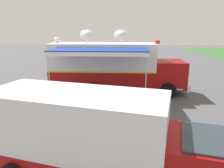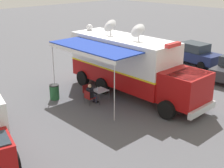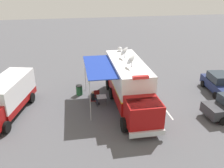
% 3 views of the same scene
% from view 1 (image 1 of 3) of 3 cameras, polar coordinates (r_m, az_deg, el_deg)
% --- Properties ---
extents(ground_plane, '(100.00, 100.00, 0.00)m').
position_cam_1_polar(ground_plane, '(15.90, -2.36, -2.05)').
color(ground_plane, '#515156').
extents(lot_stripe, '(0.20, 4.80, 0.01)m').
position_cam_1_polar(lot_stripe, '(18.45, 2.39, 0.23)').
color(lot_stripe, silver).
rests_on(lot_stripe, ground).
extents(command_truck, '(4.94, 9.53, 4.53)m').
position_cam_1_polar(command_truck, '(15.38, 0.34, 4.85)').
color(command_truck, '#9E0F0F').
rests_on(command_truck, ground).
extents(folding_table, '(0.81, 0.81, 0.73)m').
position_cam_1_polar(folding_table, '(13.53, -1.73, -1.99)').
color(folding_table, silver).
rests_on(folding_table, ground).
extents(water_bottle, '(0.07, 0.07, 0.22)m').
position_cam_1_polar(water_bottle, '(13.33, -1.90, -1.51)').
color(water_bottle, silver).
rests_on(water_bottle, folding_table).
extents(folding_chair_at_table, '(0.49, 0.49, 0.87)m').
position_cam_1_polar(folding_chair_at_table, '(12.82, -2.37, -3.66)').
color(folding_chair_at_table, maroon).
rests_on(folding_chair_at_table, ground).
extents(folding_chair_beside_table, '(0.49, 0.49, 0.87)m').
position_cam_1_polar(folding_chair_beside_table, '(13.40, -5.44, -2.92)').
color(folding_chair_beside_table, maroon).
rests_on(folding_chair_beside_table, ground).
extents(seated_responder, '(0.67, 0.56, 1.25)m').
position_cam_1_polar(seated_responder, '(12.96, -2.30, -2.82)').
color(seated_responder, black).
rests_on(seated_responder, ground).
extents(trash_bin, '(0.57, 0.57, 0.91)m').
position_cam_1_polar(trash_bin, '(12.34, -12.59, -4.99)').
color(trash_bin, '#235B33').
rests_on(trash_bin, ground).
extents(support_truck, '(3.71, 7.10, 2.70)m').
position_cam_1_polar(support_truck, '(6.50, -5.00, -13.81)').
color(support_truck, white).
rests_on(support_truck, ground).
extents(car_behind_truck, '(4.25, 2.12, 1.76)m').
position_cam_1_polar(car_behind_truck, '(22.83, 9.33, 4.99)').
color(car_behind_truck, '#2D2D33').
rests_on(car_behind_truck, ground).
extents(car_far_corner, '(2.37, 4.38, 1.76)m').
position_cam_1_polar(car_far_corner, '(24.23, -0.79, 5.70)').
color(car_far_corner, navy).
rests_on(car_far_corner, ground).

